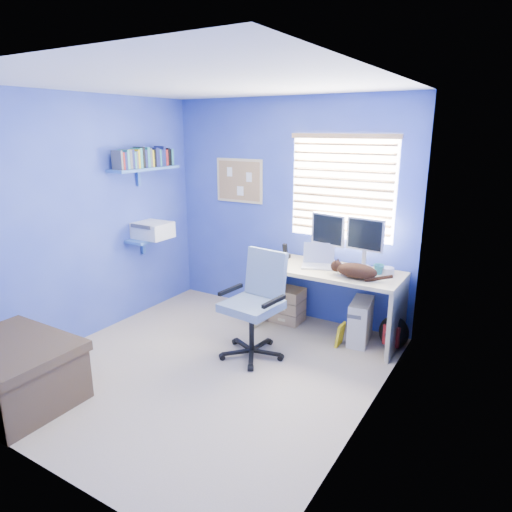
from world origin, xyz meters
The scene contains 23 objects.
floor centered at (0.00, 0.00, 0.00)m, with size 3.00×3.20×0.00m, color tan.
ceiling centered at (0.00, 0.00, 2.50)m, with size 3.00×3.20×0.00m, color white.
wall_back centered at (0.00, 1.60, 1.25)m, with size 3.00×0.01×2.50m, color #2E40AE.
wall_front centered at (0.00, -1.60, 1.25)m, with size 3.00×0.01×2.50m, color #2E40AE.
wall_left centered at (-1.50, 0.00, 1.25)m, with size 0.01×3.20×2.50m, color #2E40AE.
wall_right centered at (1.50, 0.00, 1.25)m, with size 0.01×3.20×2.50m, color #2E40AE.
desk centered at (0.66, 1.26, 0.37)m, with size 1.54×0.65×0.74m, color beige.
laptop centered at (0.54, 1.27, 0.85)m, with size 0.33×0.26×0.22m, color silver.
monitor_left centered at (0.56, 1.48, 1.01)m, with size 0.40×0.12×0.54m, color silver.
monitor_right centered at (0.98, 1.46, 1.01)m, with size 0.40×0.12×0.54m, color silver.
phone centered at (0.09, 1.38, 0.82)m, with size 0.09×0.11×0.17m, color black.
mug centered at (1.17, 1.35, 0.79)m, with size 0.10×0.09×0.10m, color teal.
cd_spindle centered at (1.24, 1.39, 0.78)m, with size 0.13×0.13×0.07m, color silver.
cat centered at (1.02, 1.12, 0.81)m, with size 0.41×0.21×0.15m, color black.
tower_pc centered at (1.04, 1.28, 0.23)m, with size 0.19×0.44×0.45m, color beige.
drawer_boxes centered at (0.15, 1.34, 0.20)m, with size 0.35×0.28×0.41m, color tan.
yellow_book centered at (0.90, 1.08, 0.12)m, with size 0.03×0.17×0.24m, color yellow.
backpack centered at (1.38, 1.29, 0.17)m, with size 0.30×0.23×0.35m, color black.
bed_corner centered at (-1.04, -1.24, 0.25)m, with size 1.05×0.75×0.51m, color #493724.
office_chair centered at (0.24, 0.48, 0.38)m, with size 0.66×0.66×1.02m.
window_blinds centered at (0.65, 1.57, 1.55)m, with size 1.15×0.05×1.10m.
corkboard centered at (-0.65, 1.58, 1.55)m, with size 0.64×0.02×0.52m.
wall_shelves centered at (-1.35, 0.75, 1.43)m, with size 0.42×0.90×1.05m.
Camera 1 is at (2.38, -3.02, 2.16)m, focal length 32.00 mm.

